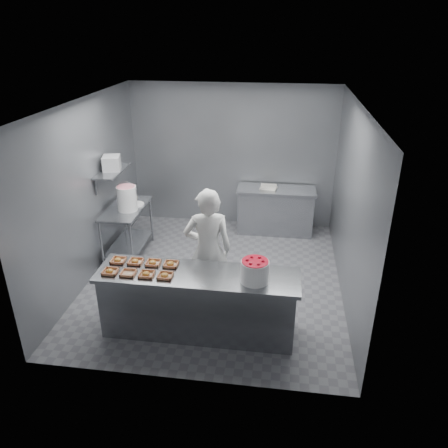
{
  "coord_description": "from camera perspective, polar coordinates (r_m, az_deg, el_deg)",
  "views": [
    {
      "loc": [
        0.99,
        -6.02,
        3.81
      ],
      "look_at": [
        0.18,
        -0.2,
        1.08
      ],
      "focal_mm": 35.0,
      "sensor_mm": 36.0,
      "label": 1
    }
  ],
  "objects": [
    {
      "name": "tray_7",
      "position": [
        5.78,
        -6.97,
        -5.22
      ],
      "size": [
        0.19,
        0.18,
        0.06
      ],
      "color": "tan",
      "rests_on": "service_counter"
    },
    {
      "name": "worker",
      "position": [
        6.09,
        -2.1,
        -3.46
      ],
      "size": [
        0.74,
        0.57,
        1.83
      ],
      "primitive_type": "imported",
      "rotation": [
        0.0,
        0.0,
        3.35
      ],
      "color": "silver",
      "rests_on": "ground"
    },
    {
      "name": "back_counter",
      "position": [
        8.6,
        6.74,
        1.8
      ],
      "size": [
        1.5,
        0.6,
        0.9
      ],
      "color": "slate",
      "rests_on": "ground"
    },
    {
      "name": "paper_stack",
      "position": [
        8.43,
        5.84,
        4.84
      ],
      "size": [
        0.33,
        0.26,
        0.06
      ],
      "primitive_type": "cube",
      "rotation": [
        0.0,
        0.0,
        -0.16
      ],
      "color": "silver",
      "rests_on": "back_counter"
    },
    {
      "name": "tray_4",
      "position": [
        5.99,
        -13.67,
        -4.63
      ],
      "size": [
        0.19,
        0.18,
        0.06
      ],
      "color": "tan",
      "rests_on": "service_counter"
    },
    {
      "name": "strawberry_tub",
      "position": [
        5.36,
        4.04,
        -6.07
      ],
      "size": [
        0.35,
        0.35,
        0.29
      ],
      "color": "silver",
      "rests_on": "service_counter"
    },
    {
      "name": "service_counter",
      "position": [
        5.84,
        -3.35,
        -10.21
      ],
      "size": [
        2.6,
        0.7,
        0.9
      ],
      "color": "slate",
      "rests_on": "ground"
    },
    {
      "name": "wall_right",
      "position": [
        6.56,
        16.24,
        2.36
      ],
      "size": [
        0.04,
        4.5,
        2.8
      ],
      "primitive_type": "cube",
      "color": "slate",
      "rests_on": "ground"
    },
    {
      "name": "tray_2",
      "position": [
        5.61,
        -10.1,
        -6.48
      ],
      "size": [
        0.19,
        0.18,
        0.06
      ],
      "color": "tan",
      "rests_on": "service_counter"
    },
    {
      "name": "prep_table",
      "position": [
        7.82,
        -12.54,
        0.02
      ],
      "size": [
        0.6,
        1.2,
        0.9
      ],
      "color": "slate",
      "rests_on": "ground"
    },
    {
      "name": "wall_back",
      "position": [
        8.67,
        1.11,
        8.81
      ],
      "size": [
        4.0,
        0.04,
        2.8
      ],
      "primitive_type": "cube",
      "color": "slate",
      "rests_on": "ground"
    },
    {
      "name": "ceiling",
      "position": [
        6.18,
        -1.42,
        15.54
      ],
      "size": [
        4.5,
        4.5,
        0.0
      ],
      "primitive_type": "plane",
      "rotation": [
        3.14,
        0.0,
        0.0
      ],
      "color": "white",
      "rests_on": "wall_back"
    },
    {
      "name": "tray_3",
      "position": [
        5.54,
        -7.72,
        -6.7
      ],
      "size": [
        0.19,
        0.18,
        0.06
      ],
      "color": "tan",
      "rests_on": "service_counter"
    },
    {
      "name": "glaze_bucket",
      "position": [
        7.52,
        -12.56,
        3.36
      ],
      "size": [
        0.35,
        0.33,
        0.51
      ],
      "color": "silver",
      "rests_on": "prep_table"
    },
    {
      "name": "tray_6",
      "position": [
        5.84,
        -9.26,
        -5.02
      ],
      "size": [
        0.19,
        0.18,
        0.06
      ],
      "color": "tan",
      "rests_on": "service_counter"
    },
    {
      "name": "wall_shelf",
      "position": [
        7.54,
        -14.43,
        6.71
      ],
      "size": [
        0.35,
        0.9,
        0.03
      ],
      "primitive_type": "cube",
      "color": "slate",
      "rests_on": "wall_left"
    },
    {
      "name": "floor",
      "position": [
        7.19,
        -1.18,
        -7.04
      ],
      "size": [
        4.5,
        4.5,
        0.0
      ],
      "primitive_type": "plane",
      "color": "#4C4C51",
      "rests_on": "ground"
    },
    {
      "name": "bucket_lid",
      "position": [
        7.78,
        -11.47,
        2.54
      ],
      "size": [
        0.38,
        0.38,
        0.02
      ],
      "primitive_type": "cylinder",
      "rotation": [
        0.0,
        0.0,
        0.42
      ],
      "color": "silver",
      "rests_on": "prep_table"
    },
    {
      "name": "rag",
      "position": [
        8.08,
        -11.78,
        3.37
      ],
      "size": [
        0.15,
        0.13,
        0.02
      ],
      "primitive_type": "cube",
      "rotation": [
        0.0,
        0.0,
        0.16
      ],
      "color": "#CCB28C",
      "rests_on": "prep_table"
    },
    {
      "name": "wall_left",
      "position": [
        7.14,
        -17.38,
        4.05
      ],
      "size": [
        0.04,
        4.5,
        2.8
      ],
      "primitive_type": "cube",
      "color": "slate",
      "rests_on": "ground"
    },
    {
      "name": "tray_5",
      "position": [
        5.91,
        -11.49,
        -4.83
      ],
      "size": [
        0.19,
        0.18,
        0.06
      ],
      "color": "tan",
      "rests_on": "service_counter"
    },
    {
      "name": "tray_0",
      "position": [
        5.76,
        -14.67,
        -6.02
      ],
      "size": [
        0.19,
        0.18,
        0.06
      ],
      "color": "tan",
      "rests_on": "service_counter"
    },
    {
      "name": "tray_1",
      "position": [
        5.68,
        -12.38,
        -6.28
      ],
      "size": [
        0.19,
        0.18,
        0.04
      ],
      "color": "tan",
      "rests_on": "service_counter"
    },
    {
      "name": "appliance",
      "position": [
        7.52,
        -14.47,
        7.72
      ],
      "size": [
        0.35,
        0.37,
        0.24
      ],
      "primitive_type": "cube",
      "rotation": [
        0.0,
        0.0,
        0.26
      ],
      "color": "gray",
      "rests_on": "wall_shelf"
    }
  ]
}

